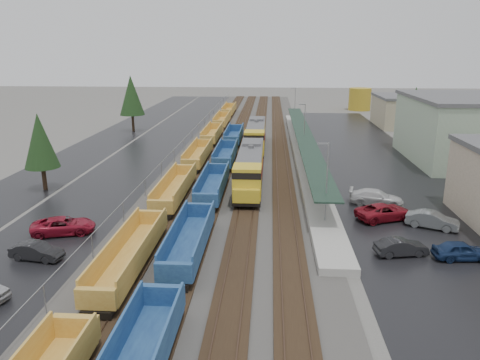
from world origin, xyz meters
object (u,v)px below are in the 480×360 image
object	(u,v)px
parked_car_east_e	(432,220)
parked_car_west_b	(37,251)
parked_car_east_b	(384,212)
parked_car_east_a	(401,247)
storage_tank	(360,99)
well_string_yellow	(198,155)
locomotive_lead	(250,168)
parked_car_east_c	(376,198)
parked_car_east_d	(461,251)
well_string_blue	(203,209)
locomotive_trail	(256,136)
parked_car_west_c	(63,226)

from	to	relation	value
parked_car_east_e	parked_car_west_b	bearing A→B (deg)	129.61
parked_car_east_b	parked_car_east_a	bearing A→B (deg)	154.69
storage_tank	parked_car_east_b	size ratio (longest dim) A/B	1.03
well_string_yellow	parked_car_east_e	distance (m)	34.87
locomotive_lead	well_string_yellow	distance (m)	14.34
parked_car_east_c	parked_car_east_d	size ratio (longest dim) A/B	1.29
parked_car_east_b	parked_car_west_b	bearing A→B (deg)	88.76
locomotive_lead	parked_car_east_c	bearing A→B (deg)	-22.58
locomotive_lead	well_string_blue	distance (m)	12.22
locomotive_trail	parked_car_east_a	bearing A→B (deg)	-71.79
parked_car_east_a	parked_car_west_b	bearing A→B (deg)	84.40
well_string_blue	parked_car_east_d	distance (m)	22.65
parked_car_west_c	parked_car_east_d	bearing A→B (deg)	-111.74
locomotive_trail	parked_car_east_e	distance (m)	37.40
parked_car_west_c	parked_car_east_e	size ratio (longest dim) A/B	1.18
well_string_yellow	parked_car_east_d	distance (m)	39.80
locomotive_lead	parked_car_west_c	distance (m)	22.45
parked_car_east_d	parked_car_east_e	world-z (taller)	parked_car_east_e
well_string_blue	parked_car_east_b	xyz separation A→B (m)	(17.48, 1.34, -0.37)
parked_car_east_d	parked_car_east_c	bearing A→B (deg)	12.02
parked_car_west_c	parked_car_west_b	bearing A→B (deg)	165.36
parked_car_east_d	storage_tank	bearing A→B (deg)	-9.47
parked_car_east_d	well_string_yellow	bearing A→B (deg)	35.54
well_string_blue	storage_tank	xyz separation A→B (m)	(30.02, 85.54, 1.75)
well_string_blue	parked_car_west_c	size ratio (longest dim) A/B	16.53
locomotive_lead	parked_car_west_b	distance (m)	26.32
parked_car_east_d	locomotive_trail	bearing A→B (deg)	19.49
parked_car_east_c	well_string_blue	bearing A→B (deg)	120.70
storage_tank	well_string_blue	bearing A→B (deg)	-109.34
storage_tank	parked_car_east_a	xyz separation A→B (m)	(-13.09, -92.36, -2.22)
parked_car_west_b	parked_car_east_a	size ratio (longest dim) A/B	0.99
well_string_yellow	parked_car_east_a	size ratio (longest dim) A/B	27.72
well_string_blue	parked_car_west_b	size ratio (longest dim) A/B	21.73
well_string_blue	parked_car_east_c	world-z (taller)	well_string_blue
storage_tank	parked_car_east_b	xyz separation A→B (m)	(-12.55, -84.20, -2.13)
well_string_yellow	locomotive_trail	bearing A→B (deg)	48.88
parked_car_west_c	parked_car_east_b	bearing A→B (deg)	-95.84
well_string_yellow	parked_car_east_b	world-z (taller)	well_string_yellow
locomotive_trail	well_string_yellow	xyz separation A→B (m)	(-8.00, -9.16, -1.23)
locomotive_trail	well_string_yellow	distance (m)	12.23
locomotive_trail	parked_car_east_e	xyz separation A→B (m)	(17.37, -33.08, -1.60)
parked_car_west_c	parked_car_east_c	bearing A→B (deg)	-87.79
locomotive_lead	parked_car_east_e	xyz separation A→B (m)	(17.37, -12.08, -1.60)
locomotive_trail	parked_car_east_c	size ratio (longest dim) A/B	3.51
locomotive_trail	parked_car_east_d	xyz separation A→B (m)	(17.44, -39.77, -1.63)
locomotive_lead	parked_car_east_e	distance (m)	21.22
parked_car_east_a	parked_car_east_b	bearing A→B (deg)	-14.70
well_string_yellow	parked_car_east_b	xyz separation A→B (m)	(21.48, -21.99, -0.35)
locomotive_trail	parked_car_east_d	world-z (taller)	locomotive_trail
parked_car_west_b	storage_tank	bearing A→B (deg)	-14.83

